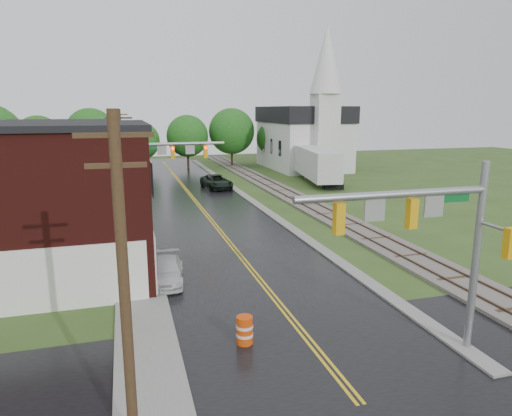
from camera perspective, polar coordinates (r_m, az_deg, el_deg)
name	(u,v)px	position (r m, az deg, el deg)	size (l,w,h in m)	color
ground	(361,406)	(15.72, 13.05, -22.94)	(160.00, 160.00, 0.00)	#33481B
main_road	(201,208)	(42.57, -6.87, -0.03)	(10.00, 90.00, 0.02)	black
cross_road	(333,371)	(17.19, 9.63, -19.44)	(60.00, 9.00, 0.02)	black
curb_right	(244,196)	(48.46, -1.54, 1.56)	(0.80, 70.00, 0.12)	gray
sidewalk_left	(134,226)	(37.18, -15.06, -2.16)	(2.40, 50.00, 0.12)	gray
brick_building	(10,203)	(27.16, -28.36, 0.52)	(14.30, 10.30, 8.30)	#44120E
yellow_house	(66,187)	(37.78, -22.66, 2.49)	(8.00, 7.00, 6.40)	tan
darkred_building	(89,181)	(46.70, -20.19, 3.14)	(7.00, 6.00, 4.40)	#3F0F0C
church	(306,131)	(70.14, 6.22, 9.60)	(10.40, 18.40, 20.00)	silver
railroad	(285,192)	(49.78, 3.59, 1.95)	(3.20, 80.00, 0.30)	#59544C
traffic_signal_near	(429,227)	(17.00, 20.85, -2.23)	(7.34, 0.30, 7.20)	gray
traffic_signal_far	(164,159)	(38.42, -11.46, 6.01)	(7.34, 0.43, 7.20)	gray
utility_pole_a	(124,286)	(11.87, -16.16, -9.30)	(1.80, 0.28, 9.00)	#382616
utility_pole_b	(122,171)	(33.35, -16.41, 4.41)	(1.80, 0.28, 9.00)	#382616
utility_pole_c	(122,147)	(55.24, -16.46, 7.32)	(1.80, 0.28, 9.00)	#382616
tree_left_c	(50,154)	(51.68, -24.31, 6.21)	(6.00, 6.00, 7.65)	black
tree_left_e	(103,145)	(57.17, -18.54, 7.44)	(6.40, 6.40, 8.16)	black
suv_dark	(217,182)	(52.82, -4.95, 3.27)	(2.61, 5.67, 1.57)	black
pickup_white	(167,271)	(24.81, -11.12, -7.72)	(1.71, 4.19, 1.22)	silver
semi_trailer	(316,163)	(57.36, 7.49, 5.63)	(5.17, 14.01, 4.23)	black
construction_barrel	(245,330)	(18.35, -1.43, -15.03)	(0.64, 0.64, 1.14)	#D23E09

